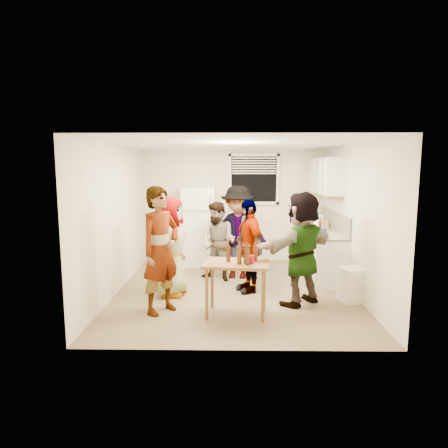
{
  "coord_description": "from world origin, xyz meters",
  "views": [
    {
      "loc": [
        -0.07,
        -6.67,
        2.15
      ],
      "look_at": [
        -0.18,
        0.14,
        1.15
      ],
      "focal_mm": 32.0,
      "sensor_mm": 36.0,
      "label": 1
    }
  ],
  "objects_px": {
    "guest_grey": "(172,295)",
    "guest_back_left": "(218,280)",
    "refrigerator": "(199,226)",
    "guest_orange": "(300,303)",
    "blue_cup": "(324,236)",
    "wine_bottle": "(313,223)",
    "guest_back_right": "(238,277)",
    "beer_bottle_table": "(246,263)",
    "red_cup": "(251,263)",
    "serving_table": "(236,315)",
    "guest_black": "(248,291)",
    "kettle": "(317,229)",
    "beer_bottle_counter": "(320,233)",
    "trash_bin": "(353,286)",
    "guest_stripe": "(162,312)"
  },
  "relations": [
    {
      "from": "kettle",
      "to": "blue_cup",
      "type": "distance_m",
      "value": 0.74
    },
    {
      "from": "wine_bottle",
      "to": "guest_back_left",
      "type": "height_order",
      "value": "wine_bottle"
    },
    {
      "from": "red_cup",
      "to": "blue_cup",
      "type": "bearing_deg",
      "value": 48.88
    },
    {
      "from": "wine_bottle",
      "to": "guest_grey",
      "type": "relative_size",
      "value": 0.17
    },
    {
      "from": "blue_cup",
      "to": "guest_grey",
      "type": "relative_size",
      "value": 0.08
    },
    {
      "from": "kettle",
      "to": "guest_orange",
      "type": "bearing_deg",
      "value": -128.73
    },
    {
      "from": "refrigerator",
      "to": "guest_grey",
      "type": "relative_size",
      "value": 1.04
    },
    {
      "from": "guest_stripe",
      "to": "guest_black",
      "type": "distance_m",
      "value": 1.66
    },
    {
      "from": "guest_grey",
      "to": "guest_black",
      "type": "distance_m",
      "value": 1.31
    },
    {
      "from": "beer_bottle_counter",
      "to": "guest_stripe",
      "type": "xyz_separation_m",
      "value": [
        -2.68,
        -1.71,
        -0.9
      ]
    },
    {
      "from": "beer_bottle_counter",
      "to": "guest_orange",
      "type": "xyz_separation_m",
      "value": [
        -0.57,
        -1.32,
        -0.9
      ]
    },
    {
      "from": "guest_back_right",
      "to": "beer_bottle_counter",
      "type": "bearing_deg",
      "value": 2.19
    },
    {
      "from": "trash_bin",
      "to": "guest_grey",
      "type": "bearing_deg",
      "value": 174.43
    },
    {
      "from": "refrigerator",
      "to": "beer_bottle_table",
      "type": "bearing_deg",
      "value": -73.55
    },
    {
      "from": "beer_bottle_counter",
      "to": "serving_table",
      "type": "xyz_separation_m",
      "value": [
        -1.58,
        -1.81,
        -0.9
      ]
    },
    {
      "from": "guest_grey",
      "to": "guest_back_left",
      "type": "relative_size",
      "value": 1.11
    },
    {
      "from": "kettle",
      "to": "guest_black",
      "type": "relative_size",
      "value": 0.16
    },
    {
      "from": "beer_bottle_counter",
      "to": "serving_table",
      "type": "bearing_deg",
      "value": -131.05
    },
    {
      "from": "beer_bottle_table",
      "to": "red_cup",
      "type": "xyz_separation_m",
      "value": [
        0.08,
        -0.0,
        0.0
      ]
    },
    {
      "from": "kettle",
      "to": "guest_back_right",
      "type": "distance_m",
      "value": 1.84
    },
    {
      "from": "kettle",
      "to": "guest_back_right",
      "type": "relative_size",
      "value": 0.14
    },
    {
      "from": "guest_stripe",
      "to": "guest_back_right",
      "type": "bearing_deg",
      "value": 4.87
    },
    {
      "from": "kettle",
      "to": "wine_bottle",
      "type": "xyz_separation_m",
      "value": [
        0.1,
        0.86,
        0.0
      ]
    },
    {
      "from": "refrigerator",
      "to": "blue_cup",
      "type": "xyz_separation_m",
      "value": [
        2.36,
        -1.46,
        0.05
      ]
    },
    {
      "from": "guest_orange",
      "to": "beer_bottle_table",
      "type": "bearing_deg",
      "value": -8.41
    },
    {
      "from": "serving_table",
      "to": "guest_orange",
      "type": "height_order",
      "value": "serving_table"
    },
    {
      "from": "kettle",
      "to": "guest_black",
      "type": "xyz_separation_m",
      "value": [
        -1.41,
        -1.17,
        -0.9
      ]
    },
    {
      "from": "guest_stripe",
      "to": "guest_orange",
      "type": "bearing_deg",
      "value": -42.78
    },
    {
      "from": "kettle",
      "to": "guest_orange",
      "type": "xyz_separation_m",
      "value": [
        -0.62,
        -1.78,
        -0.9
      ]
    },
    {
      "from": "blue_cup",
      "to": "beer_bottle_table",
      "type": "height_order",
      "value": "blue_cup"
    },
    {
      "from": "refrigerator",
      "to": "beer_bottle_counter",
      "type": "xyz_separation_m",
      "value": [
        2.35,
        -1.19,
        0.05
      ]
    },
    {
      "from": "beer_bottle_counter",
      "to": "trash_bin",
      "type": "height_order",
      "value": "beer_bottle_counter"
    },
    {
      "from": "refrigerator",
      "to": "guest_orange",
      "type": "bearing_deg",
      "value": -54.54
    },
    {
      "from": "trash_bin",
      "to": "guest_black",
      "type": "height_order",
      "value": "trash_bin"
    },
    {
      "from": "refrigerator",
      "to": "guest_back_left",
      "type": "distance_m",
      "value": 1.56
    },
    {
      "from": "wine_bottle",
      "to": "guest_back_right",
      "type": "bearing_deg",
      "value": -145.06
    },
    {
      "from": "beer_bottle_table",
      "to": "guest_back_right",
      "type": "height_order",
      "value": "beer_bottle_table"
    },
    {
      "from": "trash_bin",
      "to": "guest_orange",
      "type": "xyz_separation_m",
      "value": [
        -0.85,
        -0.12,
        -0.25
      ]
    },
    {
      "from": "refrigerator",
      "to": "guest_stripe",
      "type": "relative_size",
      "value": 0.91
    },
    {
      "from": "serving_table",
      "to": "kettle",
      "type": "bearing_deg",
      "value": 54.41
    },
    {
      "from": "guest_back_left",
      "to": "guest_stripe",
      "type": "bearing_deg",
      "value": -86.55
    },
    {
      "from": "refrigerator",
      "to": "guest_grey",
      "type": "xyz_separation_m",
      "value": [
        -0.3,
        -2.1,
        -0.85
      ]
    },
    {
      "from": "beer_bottle_table",
      "to": "guest_stripe",
      "type": "bearing_deg",
      "value": 173.02
    },
    {
      "from": "beer_bottle_table",
      "to": "guest_grey",
      "type": "bearing_deg",
      "value": 141.66
    },
    {
      "from": "blue_cup",
      "to": "serving_table",
      "type": "relative_size",
      "value": 0.13
    },
    {
      "from": "refrigerator",
      "to": "blue_cup",
      "type": "height_order",
      "value": "refrigerator"
    },
    {
      "from": "trash_bin",
      "to": "guest_stripe",
      "type": "distance_m",
      "value": 3.01
    },
    {
      "from": "guest_grey",
      "to": "guest_orange",
      "type": "height_order",
      "value": "same"
    },
    {
      "from": "wine_bottle",
      "to": "red_cup",
      "type": "relative_size",
      "value": 2.43
    },
    {
      "from": "refrigerator",
      "to": "trash_bin",
      "type": "xyz_separation_m",
      "value": [
        2.63,
        -2.39,
        -0.6
      ]
    }
  ]
}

